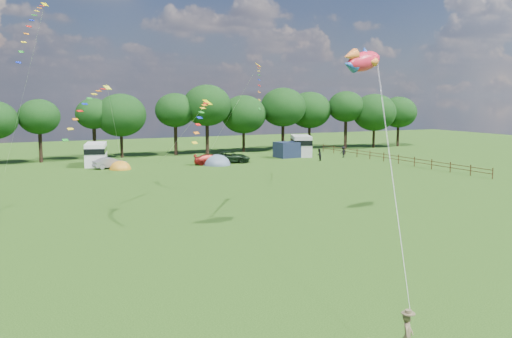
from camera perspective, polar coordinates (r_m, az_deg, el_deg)
name	(u,v)px	position (r m, az deg, el deg)	size (l,w,h in m)	color
ground_plane	(322,263)	(30.14, 6.62, -9.34)	(180.00, 180.00, 0.00)	black
tree_line	(147,112)	(82.11, -10.83, 5.61)	(102.98, 10.98, 10.27)	black
fence	(391,157)	(76.04, 13.35, 1.15)	(0.12, 33.12, 1.20)	#472D19
car_b	(110,163)	(70.25, -14.39, 0.59)	(1.39, 3.73, 1.32)	gray
car_c	(212,160)	(71.74, -4.43, 0.93)	(1.84, 4.38, 1.31)	maroon
car_d	(230,157)	(74.00, -2.65, 1.21)	(2.46, 5.44, 1.48)	black
campervan_c	(96,153)	(73.65, -15.71, 1.51)	(3.72, 6.13, 2.80)	white
campervan_d	(301,145)	(82.82, 4.53, 2.42)	(4.70, 6.50, 2.93)	silver
tent_orange	(120,169)	(69.07, -13.41, -0.02)	(2.57, 2.81, 2.01)	orange
tent_greyblue	(217,165)	(71.69, -3.94, 0.42)	(3.52, 3.86, 2.62)	slate
awning_navy	(288,150)	(80.46, 3.26, 1.95)	(3.50, 2.85, 2.19)	#17203A
kite_flyer	(407,336)	(20.13, 14.91, -15.87)	(0.56, 0.37, 1.54)	brown
fish_kite	(361,61)	(38.05, 10.47, 10.58)	(3.69, 1.95, 1.93)	red
streamer_kite_a	(34,22)	(54.32, -21.32, 13.56)	(3.28, 5.47, 5.73)	#FFE500
streamer_kite_b	(91,103)	(42.43, -16.19, 6.40)	(4.21, 4.57, 3.76)	yellow
streamer_kite_c	(203,113)	(39.75, -5.37, 5.55)	(3.20, 4.98, 2.81)	#DCDB00
walker_a	(319,155)	(76.32, 6.32, 1.43)	(0.81, 0.50, 1.67)	black
walker_b	(343,152)	(81.15, 8.72, 1.70)	(1.01, 0.47, 1.56)	black
streamer_kite_d	(259,78)	(52.92, 0.29, 9.07)	(2.61, 5.08, 4.27)	#FBBB00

